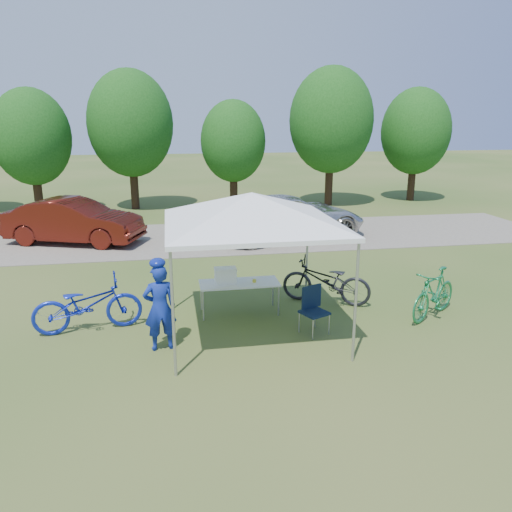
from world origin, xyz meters
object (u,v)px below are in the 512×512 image
Objects in this scene: bike_dark at (326,281)px; minivan at (290,216)px; folding_chair at (313,306)px; cyclist at (160,308)px; sedan at (74,221)px; bike_green at (434,293)px; cooler at (225,276)px; folding_table at (239,284)px; bike_blue at (87,305)px.

bike_dark is 6.36m from minivan.
cyclist is (-2.89, -0.27, 0.26)m from folding_chair.
bike_dark is 0.45× the size of sedan.
bike_dark reaches higher than folding_chair.
cooler is at bearing -136.63° from bike_green.
bike_green is 0.39× the size of sedan.
bike_green is 11.56m from sedan.
folding_table is 3.06m from bike_blue.
cooler is 0.10× the size of sedan.
bike_green is at bearing -12.16° from cooler.
bike_dark is (3.61, 1.69, -0.27)m from cyclist.
bike_blue is at bearing -54.57° from bike_dark.
folding_chair reaches higher than folding_table.
minivan reaches higher than cooler.
sedan is (-4.50, 6.97, 0.11)m from folding_table.
bike_blue is 7.52m from sedan.
bike_blue is (-2.74, -0.40, -0.31)m from cooler.
bike_dark reaches higher than bike_green.
bike_blue is 0.46× the size of sedan.
folding_table is 1.74m from folding_chair.
cooler reaches higher than folding_chair.
folding_table is 7.08m from minivan.
bike_green reaches higher than folding_chair.
folding_chair is 0.17× the size of minivan.
folding_chair is 9.99m from sedan.
bike_dark is at bearing -116.64° from sedan.
cyclist is at bearing -36.62° from bike_dark.
bike_green is (3.95, -0.91, -0.13)m from folding_table.
sedan is (-5.76, 8.16, 0.22)m from folding_chair.
bike_dark is at bearing 6.67° from folding_table.
bike_dark is at bearing -154.67° from bike_green.
folding_chair is 7.87m from minivan.
sedan is (-8.45, 7.88, 0.24)m from bike_green.
minivan is at bearing -48.55° from bike_blue.
minivan reaches higher than folding_chair.
folding_chair is 1.99m from cooler.
cyclist is 0.36× the size of sedan.
bike_dark is at bearing 161.47° from minivan.
sedan is (-7.19, 0.42, 0.00)m from minivan.
bike_dark reaches higher than cooler.
cooler is (-0.29, -0.00, 0.21)m from folding_table.
cooler is (-1.56, 1.19, 0.32)m from folding_chair.
minivan is (1.42, 7.74, 0.22)m from folding_chair.
cyclist is at bearing 139.52° from minivan.
bike_blue reaches higher than bike_green.
bike_blue is at bearing -149.28° from sedan.
bike_dark is at bearing -91.90° from bike_blue.
bike_dark is (-1.97, 1.15, 0.00)m from bike_green.
sedan is (-1.47, 7.37, 0.21)m from bike_blue.
folding_table is at bearing -55.10° from bike_dark.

